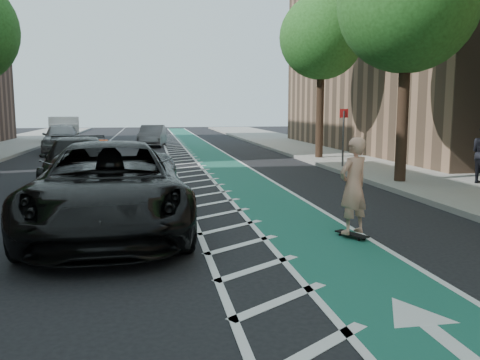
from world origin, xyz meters
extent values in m
plane|color=black|center=(0.00, 0.00, 0.00)|extent=(120.00, 120.00, 0.00)
cube|color=#195A49|center=(3.00, 10.00, 0.01)|extent=(2.00, 90.00, 0.01)
cube|color=silver|center=(1.50, 10.00, 0.01)|extent=(1.40, 90.00, 0.01)
cube|color=gray|center=(9.50, 10.00, 0.07)|extent=(5.00, 90.00, 0.15)
cube|color=gray|center=(7.05, 10.00, 0.08)|extent=(0.12, 90.00, 0.16)
cylinder|color=#382619|center=(7.90, 8.00, 2.20)|extent=(0.36, 0.36, 4.40)
sphere|color=#1F4818|center=(7.90, 8.00, 5.80)|extent=(4.20, 4.20, 4.20)
cylinder|color=#382619|center=(7.90, 16.00, 2.20)|extent=(0.36, 0.36, 4.40)
sphere|color=#1F4818|center=(7.90, 16.00, 5.80)|extent=(4.20, 4.20, 4.20)
cylinder|color=#4C4C4C|center=(7.60, 12.00, 1.20)|extent=(0.08, 0.08, 2.40)
cube|color=red|center=(7.60, 12.00, 2.30)|extent=(0.35, 0.02, 0.35)
cube|color=black|center=(3.70, 1.53, 0.08)|extent=(0.49, 0.74, 0.03)
cylinder|color=black|center=(3.53, 1.72, 0.03)|extent=(0.05, 0.06, 0.06)
cylinder|color=black|center=(3.67, 1.78, 0.03)|extent=(0.05, 0.06, 0.06)
cylinder|color=black|center=(3.73, 1.28, 0.03)|extent=(0.05, 0.06, 0.06)
cylinder|color=black|center=(3.87, 1.34, 0.03)|extent=(0.05, 0.06, 0.06)
imported|color=tan|center=(3.70, 1.53, 1.03)|extent=(0.81, 0.69, 1.87)
imported|color=black|center=(-0.97, 2.95, 0.91)|extent=(3.22, 6.66, 1.83)
imported|color=black|center=(-2.40, 9.10, 0.79)|extent=(2.85, 5.66, 1.58)
imported|color=#95969A|center=(-5.11, 22.88, 0.83)|extent=(2.37, 5.03, 1.66)
imported|color=slate|center=(0.03, 26.33, 0.70)|extent=(2.00, 4.38, 1.39)
cube|color=silver|center=(-6.32, 31.65, 0.93)|extent=(2.43, 3.23, 1.87)
cube|color=silver|center=(-6.03, 29.43, 0.70)|extent=(2.05, 1.72, 1.40)
cylinder|color=black|center=(-6.81, 28.95, 0.33)|extent=(0.32, 0.68, 0.65)
cylinder|color=black|center=(-5.15, 29.17, 0.33)|extent=(0.32, 0.68, 0.65)
cylinder|color=black|center=(-7.25, 32.28, 0.33)|extent=(0.32, 0.68, 0.65)
cylinder|color=black|center=(-5.59, 32.50, 0.33)|extent=(0.32, 0.68, 0.65)
cylinder|color=#D53D0B|center=(-2.20, 6.52, 0.45)|extent=(0.52, 0.52, 0.90)
cylinder|color=silver|center=(-2.20, 6.52, 0.30)|extent=(0.53, 0.53, 0.12)
cylinder|color=silver|center=(-2.20, 6.52, 0.58)|extent=(0.53, 0.53, 0.12)
cylinder|color=black|center=(-2.20, 6.52, 0.02)|extent=(0.66, 0.66, 0.04)
cylinder|color=#FB630D|center=(-3.24, 12.10, 0.50)|extent=(0.57, 0.57, 0.99)
cylinder|color=silver|center=(-3.24, 12.10, 0.33)|extent=(0.58, 0.58, 0.13)
cylinder|color=silver|center=(-3.24, 12.10, 0.64)|extent=(0.58, 0.58, 0.13)
cylinder|color=black|center=(-3.24, 12.10, 0.02)|extent=(0.73, 0.73, 0.04)
cylinder|color=#FF480D|center=(-2.40, 17.32, 0.50)|extent=(0.58, 0.58, 1.01)
cylinder|color=silver|center=(-2.40, 17.32, 0.34)|extent=(0.59, 0.59, 0.13)
cylinder|color=silver|center=(-2.40, 17.32, 0.65)|extent=(0.59, 0.59, 0.13)
cylinder|color=black|center=(-2.40, 17.32, 0.02)|extent=(0.74, 0.74, 0.04)
camera|label=1|loc=(-0.13, -7.58, 2.52)|focal=38.00mm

